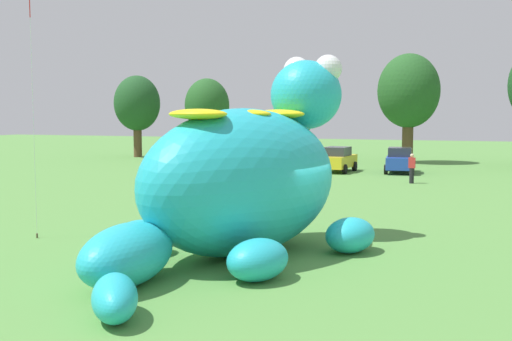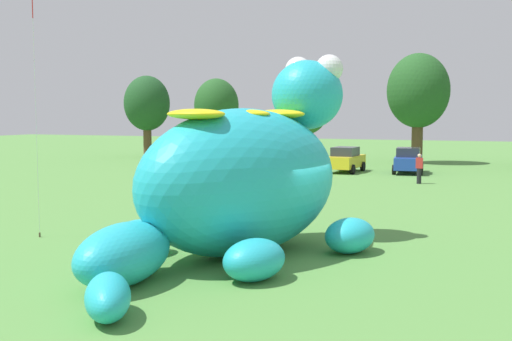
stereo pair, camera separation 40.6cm
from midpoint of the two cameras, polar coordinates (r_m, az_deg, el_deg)
ground_plane at (r=18.22m, az=3.51°, el=-7.43°), size 160.00×160.00×0.00m
giant_inflatable_creature at (r=17.65m, az=-0.53°, el=-0.81°), size 7.19×11.73×5.83m
car_orange at (r=46.77m, az=-1.43°, el=1.36°), size 2.22×4.24×1.72m
car_white at (r=43.96m, az=3.12°, el=1.11°), size 2.12×4.19×1.72m
car_yellow at (r=43.22m, az=8.42°, el=0.99°), size 2.12×4.19×1.72m
car_blue at (r=43.21m, az=13.94°, el=0.90°), size 2.27×4.26×1.72m
tree_far_left at (r=58.79m, az=-9.70°, el=6.00°), size 4.21×4.21×7.47m
tree_left at (r=57.11m, az=-3.42°, el=5.89°), size 4.04×4.04×7.16m
tree_mid_left at (r=54.89m, az=4.86°, el=5.64°), size 3.82×3.82×6.77m
tree_centre_left at (r=52.04m, az=14.76°, el=6.97°), size 4.95×4.95×8.79m
spectator_near_inflatable at (r=36.85m, az=14.94°, el=0.15°), size 0.38×0.26×1.71m
spectator_by_cars at (r=27.61m, az=2.39°, el=-1.32°), size 0.38×0.26×1.71m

